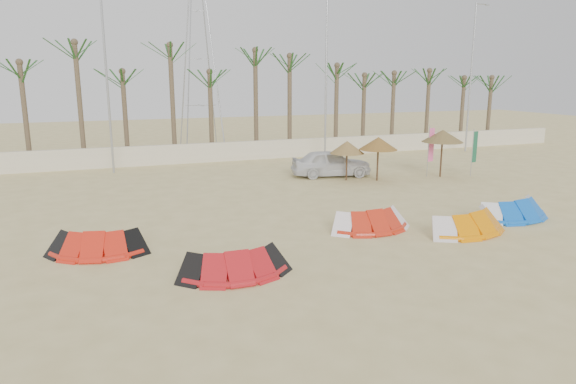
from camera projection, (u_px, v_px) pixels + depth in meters
name	position (u px, v px, depth m)	size (l,w,h in m)	color
ground	(361.00, 279.00, 14.79)	(120.00, 120.00, 0.00)	#DECB88
boundary_wall	(205.00, 153.00, 34.74)	(60.00, 0.30, 1.30)	beige
palm_line	(207.00, 65.00, 35.06)	(52.00, 4.00, 7.70)	brown
lamp_b	(107.00, 75.00, 29.74)	(1.25, 0.14, 11.00)	#A5A8AD
lamp_c	(327.00, 75.00, 34.54)	(1.25, 0.14, 11.00)	#A5A8AD
lamp_d	(471.00, 75.00, 38.65)	(1.25, 0.14, 11.00)	#A5A8AD
pylon	(203.00, 150.00, 40.71)	(3.00, 3.00, 14.00)	#A5A8AD
kite_red_left	(96.00, 240.00, 16.91)	(3.42, 2.18, 0.90)	red
kite_red_mid	(233.00, 260.00, 15.11)	(3.26, 1.57, 0.90)	red
kite_red_right	(368.00, 218.00, 19.58)	(3.20, 1.61, 0.90)	red
kite_orange	(464.00, 219.00, 19.41)	(3.91, 2.33, 0.90)	orange
kite_blue	(509.00, 207.00, 21.22)	(3.66, 1.94, 0.90)	blue
parasol_left	(347.00, 147.00, 28.39)	(1.92, 1.92, 2.22)	#4C331E
parasol_mid	(378.00, 143.00, 28.28)	(2.14, 2.14, 2.44)	#4C331E
parasol_right	(443.00, 136.00, 29.29)	(2.36, 2.36, 2.73)	#4C331E
flag_pink	(431.00, 146.00, 29.52)	(0.45, 0.10, 2.98)	#A5A8AD
flag_green	(475.00, 148.00, 29.61)	(0.44, 0.13, 2.77)	#A5A8AD
car	(331.00, 163.00, 29.78)	(1.84, 4.58, 1.56)	silver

